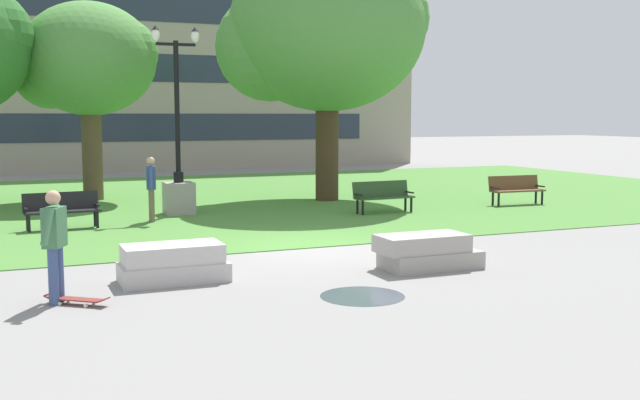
# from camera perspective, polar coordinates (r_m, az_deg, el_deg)

# --- Properties ---
(ground_plane) EXTENTS (140.00, 140.00, 0.00)m
(ground_plane) POSITION_cam_1_polar(r_m,az_deg,el_deg) (15.89, -0.82, -3.72)
(ground_plane) COLOR gray
(grass_lawn) EXTENTS (40.00, 20.00, 0.02)m
(grass_lawn) POSITION_cam_1_polar(r_m,az_deg,el_deg) (25.35, -9.33, 0.04)
(grass_lawn) COLOR #4C8438
(grass_lawn) RESTS_ON ground
(concrete_block_center) EXTENTS (1.80, 0.90, 0.64)m
(concrete_block_center) POSITION_cam_1_polar(r_m,az_deg,el_deg) (12.99, -11.12, -4.78)
(concrete_block_center) COLOR #BCB7B2
(concrete_block_center) RESTS_ON ground
(concrete_block_left) EXTENTS (1.92, 0.90, 0.64)m
(concrete_block_left) POSITION_cam_1_polar(r_m,az_deg,el_deg) (13.94, 8.13, -3.95)
(concrete_block_left) COLOR #9E9991
(concrete_block_left) RESTS_ON ground
(person_skateboarder) EXTENTS (0.48, 1.13, 1.71)m
(person_skateboarder) POSITION_cam_1_polar(r_m,az_deg,el_deg) (11.82, -19.56, -2.89)
(person_skateboarder) COLOR #384C7A
(person_skateboarder) RESTS_ON ground
(skateboard) EXTENTS (0.92, 0.79, 0.14)m
(skateboard) POSITION_cam_1_polar(r_m,az_deg,el_deg) (11.81, -18.03, -7.20)
(skateboard) COLOR maroon
(skateboard) RESTS_ON ground
(puddle) EXTENTS (1.33, 1.33, 0.01)m
(puddle) POSITION_cam_1_polar(r_m,az_deg,el_deg) (11.80, 3.25, -7.31)
(puddle) COLOR #47515B
(puddle) RESTS_ON ground
(park_bench_near_left) EXTENTS (1.82, 0.61, 0.90)m
(park_bench_near_left) POSITION_cam_1_polar(r_m,az_deg,el_deg) (21.62, 4.81, 0.41)
(park_bench_near_left) COLOR #284723
(park_bench_near_left) RESTS_ON grass_lawn
(park_bench_near_right) EXTENTS (1.84, 0.67, 0.90)m
(park_bench_near_right) POSITION_cam_1_polar(r_m,az_deg,el_deg) (19.51, -19.08, -0.58)
(park_bench_near_right) COLOR black
(park_bench_near_right) RESTS_ON grass_lawn
(park_bench_far_right) EXTENTS (1.82, 0.62, 0.90)m
(park_bench_far_right) POSITION_cam_1_polar(r_m,az_deg,el_deg) (24.30, 14.70, 0.89)
(park_bench_far_right) COLOR brown
(park_bench_far_right) RESTS_ON grass_lawn
(lamp_post_center) EXTENTS (1.32, 0.80, 5.25)m
(lamp_post_center) POSITION_cam_1_polar(r_m,az_deg,el_deg) (21.58, -10.73, 1.75)
(lamp_post_center) COLOR gray
(lamp_post_center) RESTS_ON grass_lawn
(tree_near_left) EXTENTS (4.55, 4.34, 6.47)m
(tree_near_left) POSITION_cam_1_polar(r_m,az_deg,el_deg) (25.92, -17.31, 10.05)
(tree_near_left) COLOR brown
(tree_near_left) RESTS_ON grass_lawn
(tree_far_left) EXTENTS (6.69, 6.37, 8.33)m
(tree_far_left) POSITION_cam_1_polar(r_m,az_deg,el_deg) (24.80, 0.35, 12.82)
(tree_far_left) COLOR #42301E
(tree_far_left) RESTS_ON grass_lawn
(person_bystander_near_lawn) EXTENTS (0.30, 0.63, 1.71)m
(person_bystander_near_lawn) POSITION_cam_1_polar(r_m,az_deg,el_deg) (20.16, -12.74, 1.10)
(person_bystander_near_lawn) COLOR brown
(person_bystander_near_lawn) RESTS_ON grass_lawn
(building_facade_distant) EXTENTS (26.90, 1.03, 13.10)m
(building_facade_distant) POSITION_cam_1_polar(r_m,az_deg,el_deg) (40.10, -10.65, 11.70)
(building_facade_distant) COLOR gray
(building_facade_distant) RESTS_ON ground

